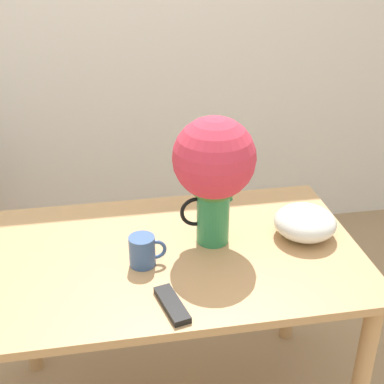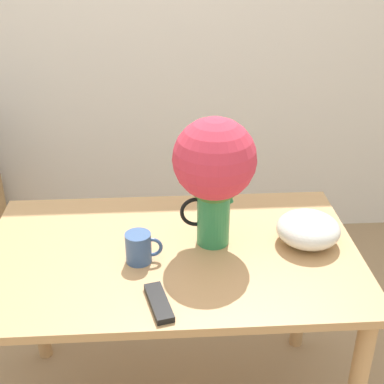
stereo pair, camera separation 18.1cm
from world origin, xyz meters
name	(u,v)px [view 1 (the left image)]	position (x,y,z in m)	size (l,w,h in m)	color
wall_back	(110,24)	(0.00, 1.65, 1.30)	(8.00, 0.05, 2.60)	silver
table	(174,279)	(0.12, 0.22, 0.67)	(1.30, 0.80, 0.79)	tan
flower_vase	(214,167)	(0.27, 0.27, 1.08)	(0.28, 0.28, 0.46)	#2D844C
coffee_mug	(143,251)	(0.02, 0.17, 0.84)	(0.13, 0.09, 0.11)	#385689
white_bowl	(305,222)	(0.61, 0.24, 0.84)	(0.22, 0.22, 0.11)	silver
remote_control	(172,305)	(0.08, -0.07, 0.80)	(0.09, 0.18, 0.02)	black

